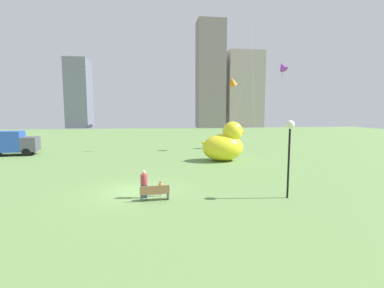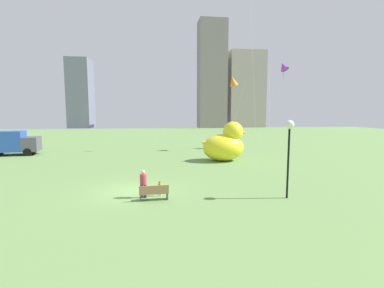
{
  "view_description": "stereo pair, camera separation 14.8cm",
  "coord_description": "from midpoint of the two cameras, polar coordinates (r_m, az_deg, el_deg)",
  "views": [
    {
      "loc": [
        1.14,
        -17.79,
        5.08
      ],
      "look_at": [
        4.28,
        4.18,
        2.53
      ],
      "focal_mm": 26.16,
      "sensor_mm": 36.0,
      "label": 1
    },
    {
      "loc": [
        1.29,
        -17.81,
        5.08
      ],
      "look_at": [
        4.28,
        4.18,
        2.53
      ],
      "focal_mm": 26.16,
      "sensor_mm": 36.0,
      "label": 2
    }
  ],
  "objects": [
    {
      "name": "person_child",
      "position": [
        17.22,
        -6.33,
        -8.88
      ],
      "size": [
        0.23,
        0.23,
        0.92
      ],
      "color": "silver",
      "rests_on": "ground"
    },
    {
      "name": "kite_purple",
      "position": [
        41.51,
        18.26,
        14.81
      ],
      "size": [
        2.93,
        3.26,
        12.05
      ],
      "color": "silver",
      "rests_on": "ground"
    },
    {
      "name": "park_bench",
      "position": [
        16.44,
        -7.51,
        -9.75
      ],
      "size": [
        1.72,
        0.57,
        0.9
      ],
      "color": "olive",
      "rests_on": "ground"
    },
    {
      "name": "lamppost",
      "position": [
        17.14,
        19.44,
        1.44
      ],
      "size": [
        0.52,
        0.52,
        4.61
      ],
      "color": "black",
      "rests_on": "ground"
    },
    {
      "name": "box_truck",
      "position": [
        39.06,
        -32.94,
        0.16
      ],
      "size": [
        5.99,
        2.87,
        2.85
      ],
      "color": "#264CA5",
      "rests_on": "ground"
    },
    {
      "name": "city_skyline",
      "position": [
        93.52,
        0.34,
        11.8
      ],
      "size": [
        63.31,
        13.76,
        33.7
      ],
      "color": "slate",
      "rests_on": "ground"
    },
    {
      "name": "person_adult",
      "position": [
        16.91,
        -9.64,
        -7.78
      ],
      "size": [
        0.41,
        0.41,
        1.67
      ],
      "color": "#38476B",
      "rests_on": "ground"
    },
    {
      "name": "giant_inflatable_duck",
      "position": [
        29.23,
        6.86,
        -0.04
      ],
      "size": [
        4.94,
        3.17,
        4.09
      ],
      "color": "yellow",
      "rests_on": "ground"
    },
    {
      "name": "kite_orange",
      "position": [
        37.34,
        8.49,
        12.53
      ],
      "size": [
        2.6,
        2.54,
        9.74
      ],
      "color": "silver",
      "rests_on": "ground"
    },
    {
      "name": "ground_plane",
      "position": [
        18.55,
        -11.37,
        -9.47
      ],
      "size": [
        140.0,
        140.0,
        0.0
      ],
      "primitive_type": "plane",
      "color": "#678D4C"
    }
  ]
}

